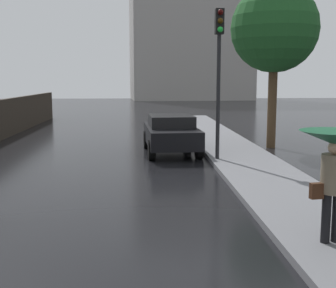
{
  "coord_description": "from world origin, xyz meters",
  "views": [
    {
      "loc": [
        1.9,
        -0.46,
        2.64
      ],
      "look_at": [
        2.41,
        8.6,
        1.31
      ],
      "focal_mm": 47.88,
      "sensor_mm": 36.0,
      "label": 1
    }
  ],
  "objects_px": {
    "pedestrian_with_umbrella_near": "(335,154)",
    "street_tree_far": "(275,29)",
    "car_black_far_ahead": "(171,133)",
    "traffic_light": "(219,57)"
  },
  "relations": [
    {
      "from": "pedestrian_with_umbrella_near",
      "to": "traffic_light",
      "type": "height_order",
      "value": "traffic_light"
    },
    {
      "from": "pedestrian_with_umbrella_near",
      "to": "street_tree_far",
      "type": "bearing_deg",
      "value": -110.31
    },
    {
      "from": "car_black_far_ahead",
      "to": "traffic_light",
      "type": "distance_m",
      "value": 3.52
    },
    {
      "from": "traffic_light",
      "to": "street_tree_far",
      "type": "height_order",
      "value": "street_tree_far"
    },
    {
      "from": "pedestrian_with_umbrella_near",
      "to": "street_tree_far",
      "type": "distance_m",
      "value": 10.99
    },
    {
      "from": "car_black_far_ahead",
      "to": "street_tree_far",
      "type": "relative_size",
      "value": 0.64
    },
    {
      "from": "car_black_far_ahead",
      "to": "street_tree_far",
      "type": "bearing_deg",
      "value": 12.53
    },
    {
      "from": "car_black_far_ahead",
      "to": "pedestrian_with_umbrella_near",
      "type": "bearing_deg",
      "value": -81.74
    },
    {
      "from": "traffic_light",
      "to": "street_tree_far",
      "type": "xyz_separation_m",
      "value": [
        2.6,
        3.1,
        1.17
      ]
    },
    {
      "from": "pedestrian_with_umbrella_near",
      "to": "traffic_light",
      "type": "relative_size",
      "value": 0.38
    }
  ]
}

